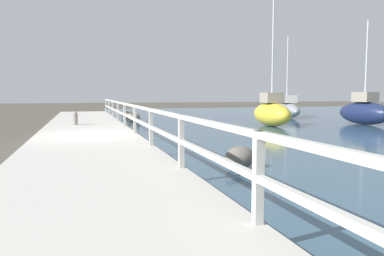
# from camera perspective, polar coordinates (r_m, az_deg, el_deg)

# --- Properties ---
(ground_plane) EXTENTS (120.00, 120.00, 0.00)m
(ground_plane) POSITION_cam_1_polar(r_m,az_deg,el_deg) (13.43, -15.67, -2.29)
(ground_plane) COLOR #4C473D
(dock_walkway) EXTENTS (3.50, 36.00, 0.30)m
(dock_walkway) POSITION_cam_1_polar(r_m,az_deg,el_deg) (13.41, -15.69, -1.67)
(dock_walkway) COLOR beige
(dock_walkway) RESTS_ON ground
(railing) EXTENTS (0.10, 32.50, 1.02)m
(railing) POSITION_cam_1_polar(r_m,az_deg,el_deg) (13.46, -8.73, 2.12)
(railing) COLOR beige
(railing) RESTS_ON dock_walkway
(boulder_far_strip) EXTENTS (0.80, 0.72, 0.60)m
(boulder_far_strip) POSITION_cam_1_polar(r_m,az_deg,el_deg) (22.80, -8.91, 1.61)
(boulder_far_strip) COLOR gray
(boulder_far_strip) RESTS_ON ground
(boulder_water_edge) EXTENTS (0.77, 0.69, 0.58)m
(boulder_water_edge) POSITION_cam_1_polar(r_m,az_deg,el_deg) (25.64, -9.67, 1.97)
(boulder_water_edge) COLOR slate
(boulder_water_edge) RESTS_ON ground
(boulder_upstream) EXTENTS (0.68, 0.61, 0.51)m
(boulder_upstream) POSITION_cam_1_polar(r_m,az_deg,el_deg) (8.71, 7.31, -4.44)
(boulder_upstream) COLOR #666056
(boulder_upstream) RESTS_ON ground
(boulder_downstream) EXTENTS (0.36, 0.33, 0.27)m
(boulder_downstream) POSITION_cam_1_polar(r_m,az_deg,el_deg) (25.53, -10.28, 1.60)
(boulder_downstream) COLOR #666056
(boulder_downstream) RESTS_ON ground
(mooring_bollard) EXTENTS (0.22, 0.22, 0.61)m
(mooring_bollard) POSITION_cam_1_polar(r_m,az_deg,el_deg) (17.96, -17.36, 1.45)
(mooring_bollard) COLOR gray
(mooring_bollard) RESTS_ON dock_walkway
(sailboat_yellow) EXTENTS (1.57, 3.58, 7.16)m
(sailboat_yellow) POSITION_cam_1_polar(r_m,az_deg,el_deg) (20.35, 12.04, 2.32)
(sailboat_yellow) COLOR gold
(sailboat_yellow) RESTS_ON water_surface
(sailboat_gray) EXTENTS (2.88, 5.79, 5.82)m
(sailboat_gray) POSITION_cam_1_polar(r_m,az_deg,el_deg) (28.23, 14.22, 2.93)
(sailboat_gray) COLOR gray
(sailboat_gray) RESTS_ON water_surface
(sailboat_navy) EXTENTS (1.52, 3.63, 5.69)m
(sailboat_navy) POSITION_cam_1_polar(r_m,az_deg,el_deg) (22.97, 24.79, 2.30)
(sailboat_navy) COLOR #192347
(sailboat_navy) RESTS_ON water_surface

